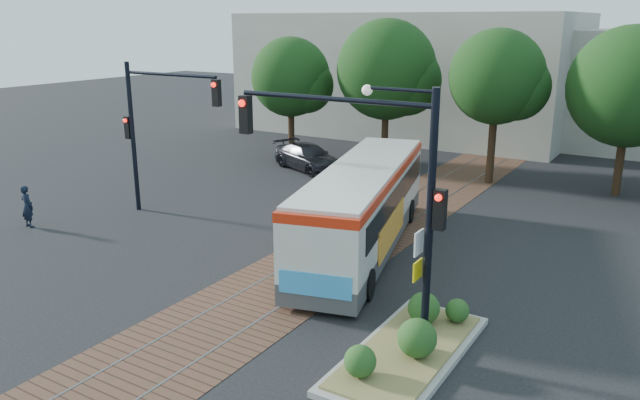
{
  "coord_description": "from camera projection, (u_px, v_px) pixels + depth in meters",
  "views": [
    {
      "loc": [
        9.85,
        -13.07,
        7.53
      ],
      "look_at": [
        -0.94,
        4.43,
        1.6
      ],
      "focal_mm": 35.0,
      "sensor_mm": 36.0,
      "label": 1
    }
  ],
  "objects": [
    {
      "name": "ground",
      "position": [
        267.0,
        295.0,
        17.75
      ],
      "size": [
        120.0,
        120.0,
        0.0
      ],
      "primitive_type": "plane",
      "color": "black",
      "rests_on": "ground"
    },
    {
      "name": "trackbed",
      "position": [
        337.0,
        252.0,
        21.02
      ],
      "size": [
        3.6,
        40.0,
        0.02
      ],
      "color": "brown",
      "rests_on": "ground"
    },
    {
      "name": "tree_row",
      "position": [
        493.0,
        80.0,
        29.22
      ],
      "size": [
        26.4,
        5.6,
        7.67
      ],
      "color": "#382314",
      "rests_on": "ground"
    },
    {
      "name": "warehouses",
      "position": [
        522.0,
        80.0,
        40.46
      ],
      "size": [
        40.0,
        13.0,
        8.0
      ],
      "color": "#ADA899",
      "rests_on": "ground"
    },
    {
      "name": "city_bus",
      "position": [
        363.0,
        203.0,
        20.96
      ],
      "size": [
        4.97,
        11.04,
        2.9
      ],
      "rotation": [
        0.0,
        0.0,
        0.26
      ],
      "color": "#434345",
      "rests_on": "ground"
    },
    {
      "name": "traffic_island",
      "position": [
        410.0,
        342.0,
        14.49
      ],
      "size": [
        2.2,
        5.2,
        1.13
      ],
      "color": "gray",
      "rests_on": "ground"
    },
    {
      "name": "signal_pole_main",
      "position": [
        380.0,
        177.0,
        13.98
      ],
      "size": [
        5.49,
        0.46,
        6.0
      ],
      "color": "black",
      "rests_on": "ground"
    },
    {
      "name": "signal_pole_left",
      "position": [
        151.0,
        119.0,
        24.16
      ],
      "size": [
        4.99,
        0.34,
        6.0
      ],
      "color": "black",
      "rests_on": "ground"
    },
    {
      "name": "officer",
      "position": [
        27.0,
        206.0,
        23.43
      ],
      "size": [
        0.61,
        0.43,
        1.61
      ],
      "primitive_type": "imported",
      "rotation": [
        0.0,
        0.0,
        3.07
      ],
      "color": "black",
      "rests_on": "ground"
    },
    {
      "name": "parked_car",
      "position": [
        308.0,
        157.0,
        32.54
      ],
      "size": [
        4.96,
        3.5,
        1.33
      ],
      "primitive_type": "imported",
      "rotation": [
        0.0,
        0.0,
        1.17
      ],
      "color": "black",
      "rests_on": "ground"
    }
  ]
}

